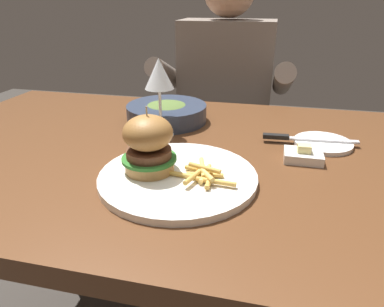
% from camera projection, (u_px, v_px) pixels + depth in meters
% --- Properties ---
extents(dining_table, '(1.33, 0.80, 0.74)m').
position_uv_depth(dining_table, '(175.00, 183.00, 0.82)').
color(dining_table, '#56331C').
rests_on(dining_table, ground).
extents(main_plate, '(0.30, 0.30, 0.01)m').
position_uv_depth(main_plate, '(178.00, 177.00, 0.64)').
color(main_plate, white).
rests_on(main_plate, dining_table).
extents(burger_sandwich, '(0.10, 0.10, 0.13)m').
position_uv_depth(burger_sandwich, '(148.00, 144.00, 0.63)').
color(burger_sandwich, '#B78447').
rests_on(burger_sandwich, main_plate).
extents(fries_pile, '(0.13, 0.11, 0.02)m').
position_uv_depth(fries_pile, '(203.00, 174.00, 0.62)').
color(fries_pile, '#E0B251').
rests_on(fries_pile, main_plate).
extents(wine_glass, '(0.07, 0.07, 0.19)m').
position_uv_depth(wine_glass, '(159.00, 77.00, 0.80)').
color(wine_glass, silver).
rests_on(wine_glass, dining_table).
extents(bread_plate, '(0.13, 0.13, 0.01)m').
position_uv_depth(bread_plate, '(323.00, 143.00, 0.80)').
color(bread_plate, white).
rests_on(bread_plate, dining_table).
extents(table_knife, '(0.22, 0.03, 0.01)m').
position_uv_depth(table_knife, '(301.00, 138.00, 0.80)').
color(table_knife, silver).
rests_on(table_knife, bread_plate).
extents(butter_dish, '(0.08, 0.06, 0.04)m').
position_uv_depth(butter_dish, '(303.00, 155.00, 0.72)').
color(butter_dish, white).
rests_on(butter_dish, dining_table).
extents(soup_bowl, '(0.22, 0.22, 0.05)m').
position_uv_depth(soup_bowl, '(167.00, 112.00, 0.94)').
color(soup_bowl, '#2D384C').
rests_on(soup_bowl, dining_table).
extents(diner_person, '(0.51, 0.36, 1.18)m').
position_uv_depth(diner_person, '(224.00, 125.00, 1.45)').
color(diner_person, '#282833').
rests_on(diner_person, ground).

